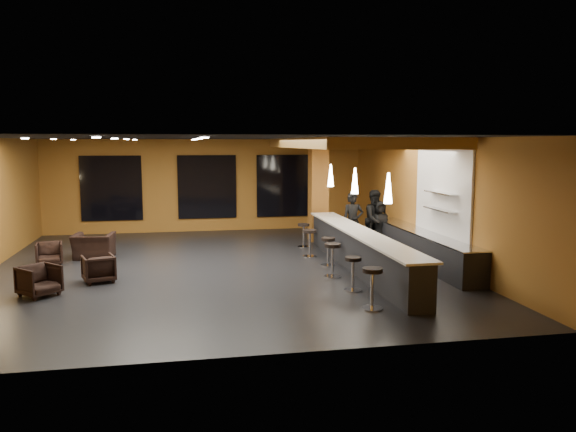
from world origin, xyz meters
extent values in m
cube|color=black|center=(0.00, 0.00, -0.05)|extent=(12.00, 13.00, 0.10)
cube|color=black|center=(0.00, 0.00, 3.55)|extent=(12.00, 13.00, 0.10)
cube|color=#986022|center=(0.00, 6.55, 1.75)|extent=(12.00, 0.10, 3.50)
cube|color=#986022|center=(0.00, -6.55, 1.75)|extent=(12.00, 0.10, 3.50)
cube|color=#986022|center=(6.05, 0.00, 1.75)|extent=(0.10, 13.00, 3.50)
cube|color=#B57D35|center=(4.00, 1.00, 3.36)|extent=(3.60, 8.00, 0.28)
cube|color=black|center=(-3.50, 6.44, 1.70)|extent=(2.20, 0.06, 2.40)
cube|color=black|center=(0.00, 6.44, 1.70)|extent=(2.20, 0.06, 2.40)
cube|color=black|center=(3.00, 6.44, 1.70)|extent=(2.20, 0.06, 2.40)
cube|color=white|center=(5.96, -1.00, 2.00)|extent=(0.06, 3.20, 2.40)
cube|color=black|center=(3.65, -1.00, 0.50)|extent=(0.60, 8.00, 1.00)
cube|color=silver|center=(3.65, -1.00, 1.02)|extent=(0.78, 8.10, 0.05)
cube|color=black|center=(5.65, -0.50, 0.43)|extent=(0.70, 6.00, 0.86)
cube|color=silver|center=(5.65, -0.50, 0.89)|extent=(0.72, 6.00, 0.03)
cube|color=silver|center=(5.82, -1.20, 1.60)|extent=(0.30, 1.50, 0.03)
cube|color=silver|center=(5.82, -1.20, 2.05)|extent=(0.30, 1.50, 0.03)
cube|color=brown|center=(3.65, 3.60, 1.75)|extent=(0.60, 0.60, 3.50)
cone|color=white|center=(3.65, -3.00, 2.35)|extent=(0.20, 0.20, 0.70)
cone|color=white|center=(3.65, -0.50, 2.35)|extent=(0.20, 0.20, 0.70)
cone|color=white|center=(3.65, 2.00, 2.35)|extent=(0.20, 0.20, 0.70)
imported|color=black|center=(4.32, 1.75, 0.91)|extent=(0.71, 0.51, 1.81)
imported|color=black|center=(5.14, 1.93, 0.94)|extent=(1.09, 0.96, 1.87)
imported|color=black|center=(5.25, 1.89, 0.76)|extent=(0.79, 0.56, 1.52)
imported|color=black|center=(-4.10, -2.12, 0.35)|extent=(1.06, 1.06, 0.69)
imported|color=black|center=(-2.99, -1.05, 0.33)|extent=(0.91, 0.92, 0.67)
imported|color=black|center=(-4.60, 1.19, 0.32)|extent=(0.80, 0.82, 0.64)
imported|color=black|center=(-3.53, 1.93, 0.36)|extent=(1.21, 1.08, 0.73)
cylinder|color=silver|center=(2.80, -4.46, 0.02)|extent=(0.43, 0.43, 0.03)
cylinder|color=silver|center=(2.80, -4.46, 0.40)|extent=(0.08, 0.08, 0.76)
cylinder|color=black|center=(2.80, -4.46, 0.82)|extent=(0.41, 0.41, 0.09)
cylinder|color=silver|center=(2.85, -3.00, 0.01)|extent=(0.40, 0.40, 0.03)
cylinder|color=silver|center=(2.85, -3.00, 0.37)|extent=(0.07, 0.07, 0.70)
cylinder|color=black|center=(2.85, -3.00, 0.75)|extent=(0.38, 0.38, 0.08)
cylinder|color=silver|center=(2.74, -1.64, 0.02)|extent=(0.43, 0.43, 0.03)
cylinder|color=silver|center=(2.74, -1.64, 0.40)|extent=(0.08, 0.08, 0.76)
cylinder|color=black|center=(2.74, -1.64, 0.81)|extent=(0.41, 0.41, 0.09)
cylinder|color=silver|center=(2.96, -0.35, 0.01)|extent=(0.40, 0.40, 0.03)
cylinder|color=silver|center=(2.96, -0.35, 0.37)|extent=(0.07, 0.07, 0.70)
cylinder|color=black|center=(2.96, -0.35, 0.74)|extent=(0.38, 0.38, 0.08)
cylinder|color=silver|center=(2.74, 0.92, 0.02)|extent=(0.41, 0.41, 0.03)
cylinder|color=silver|center=(2.74, 0.92, 0.38)|extent=(0.07, 0.07, 0.72)
cylinder|color=black|center=(2.74, 0.92, 0.77)|extent=(0.39, 0.39, 0.08)
cylinder|color=silver|center=(2.89, 2.49, 0.01)|extent=(0.39, 0.39, 0.03)
cylinder|color=silver|center=(2.89, 2.49, 0.36)|extent=(0.07, 0.07, 0.68)
cylinder|color=black|center=(2.89, 2.49, 0.73)|extent=(0.37, 0.37, 0.08)
camera|label=1|loc=(-0.96, -15.03, 3.38)|focal=35.00mm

